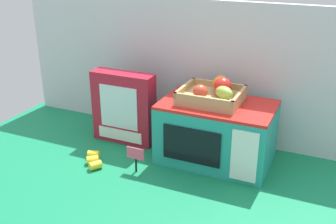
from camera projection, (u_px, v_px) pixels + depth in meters
The scene contains 7 objects.
ground_plane at pixel (173, 148), 1.70m from camera, with size 1.70×1.70×0.00m, color #147A4C.
display_back_panel at pixel (190, 69), 1.73m from camera, with size 1.61×0.03×0.59m, color silver.
toy_microwave at pixel (216, 132), 1.56m from camera, with size 0.42×0.27×0.24m.
food_groups_crate at pixel (214, 94), 1.52m from camera, with size 0.23×0.20×0.09m.
cookie_set_box at pixel (124, 108), 1.71m from camera, with size 0.27×0.08×0.30m.
price_sign at pixel (136, 156), 1.50m from camera, with size 0.07×0.01×0.10m.
loose_toy_banana at pixel (94, 160), 1.57m from camera, with size 0.11×0.12×0.03m.
Camera 1 is at (0.60, -1.38, 0.79)m, focal length 43.41 mm.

